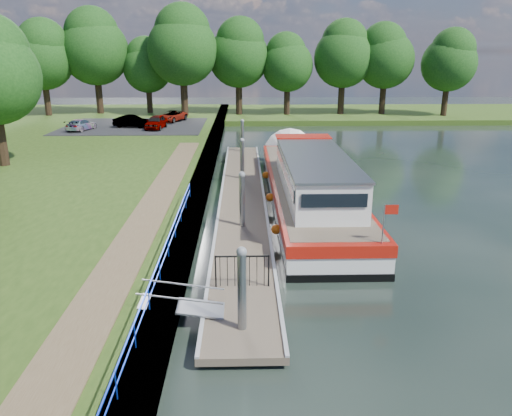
{
  "coord_description": "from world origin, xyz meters",
  "views": [
    {
      "loc": [
        0.07,
        -13.29,
        8.1
      ],
      "look_at": [
        0.62,
        7.97,
        1.4
      ],
      "focal_mm": 35.0,
      "sensor_mm": 36.0,
      "label": 1
    }
  ],
  "objects_px": {
    "car_b": "(132,121)",
    "car_d": "(172,116)",
    "pontoon": "(242,202)",
    "car_a": "(156,122)",
    "car_c": "(81,125)",
    "barge": "(306,182)"
  },
  "relations": [
    {
      "from": "pontoon",
      "to": "car_a",
      "type": "xyz_separation_m",
      "value": [
        -8.42,
        22.85,
        1.31
      ]
    },
    {
      "from": "car_b",
      "to": "car_d",
      "type": "distance_m",
      "value": 5.43
    },
    {
      "from": "pontoon",
      "to": "car_a",
      "type": "distance_m",
      "value": 24.38
    },
    {
      "from": "car_c",
      "to": "car_b",
      "type": "bearing_deg",
      "value": -144.48
    },
    {
      "from": "barge",
      "to": "car_b",
      "type": "relative_size",
      "value": 5.75
    },
    {
      "from": "pontoon",
      "to": "barge",
      "type": "relative_size",
      "value": 1.42
    },
    {
      "from": "car_c",
      "to": "car_d",
      "type": "distance_m",
      "value": 9.84
    },
    {
      "from": "car_d",
      "to": "car_c",
      "type": "bearing_deg",
      "value": -120.86
    },
    {
      "from": "car_a",
      "to": "car_c",
      "type": "distance_m",
      "value": 7.07
    },
    {
      "from": "barge",
      "to": "car_b",
      "type": "distance_m",
      "value": 27.34
    },
    {
      "from": "pontoon",
      "to": "car_d",
      "type": "height_order",
      "value": "car_d"
    },
    {
      "from": "barge",
      "to": "car_d",
      "type": "height_order",
      "value": "barge"
    },
    {
      "from": "car_b",
      "to": "car_c",
      "type": "xyz_separation_m",
      "value": [
        -4.51,
        -1.66,
        -0.07
      ]
    },
    {
      "from": "car_a",
      "to": "car_b",
      "type": "height_order",
      "value": "car_a"
    },
    {
      "from": "car_a",
      "to": "car_d",
      "type": "distance_m",
      "value": 5.31
    },
    {
      "from": "pontoon",
      "to": "car_b",
      "type": "distance_m",
      "value": 26.23
    },
    {
      "from": "pontoon",
      "to": "car_c",
      "type": "xyz_separation_m",
      "value": [
        -15.46,
        22.14,
        1.19
      ]
    },
    {
      "from": "barge",
      "to": "car_c",
      "type": "distance_m",
      "value": 28.72
    },
    {
      "from": "car_b",
      "to": "car_d",
      "type": "relative_size",
      "value": 0.89
    },
    {
      "from": "barge",
      "to": "pontoon",
      "type": "bearing_deg",
      "value": -169.7
    },
    {
      "from": "barge",
      "to": "car_b",
      "type": "bearing_deg",
      "value": 122.14
    },
    {
      "from": "car_b",
      "to": "car_d",
      "type": "xyz_separation_m",
      "value": [
        3.34,
        4.29,
        -0.03
      ]
    }
  ]
}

